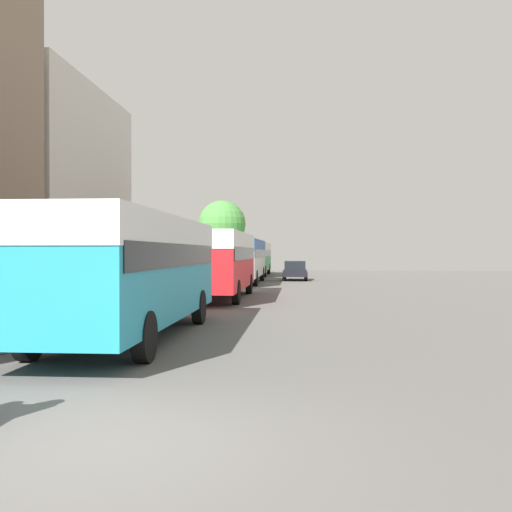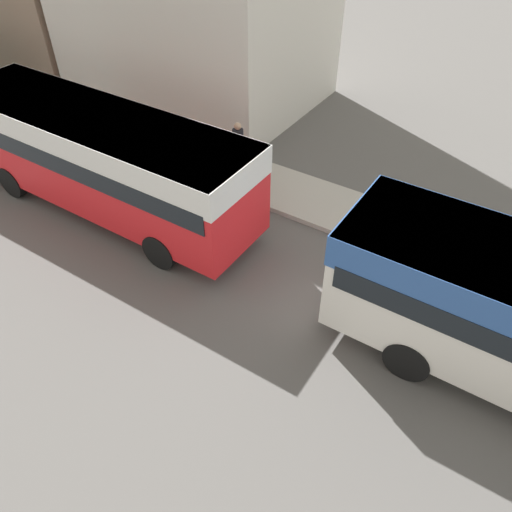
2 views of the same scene
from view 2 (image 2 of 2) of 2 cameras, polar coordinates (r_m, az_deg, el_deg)
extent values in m
cube|color=red|center=(14.88, -17.30, 10.77)|extent=(2.50, 9.63, 2.50)
cube|color=white|center=(14.48, -18.00, 13.72)|extent=(2.52, 9.67, 0.75)
cube|color=black|center=(14.73, -17.54, 11.80)|extent=(2.55, 9.24, 0.55)
cylinder|color=black|center=(14.41, -4.87, 5.59)|extent=(0.28, 1.00, 1.00)
cylinder|color=black|center=(13.09, -10.88, 0.55)|extent=(0.28, 1.00, 1.00)
cylinder|color=black|center=(18.20, -20.41, 11.29)|extent=(0.28, 1.00, 1.00)
cylinder|color=black|center=(17.17, -26.06, 7.64)|extent=(0.28, 1.00, 1.00)
cylinder|color=black|center=(12.60, 20.53, -3.79)|extent=(0.28, 1.00, 1.00)
cylinder|color=black|center=(10.98, 16.91, -11.24)|extent=(0.28, 1.00, 1.00)
cylinder|color=#232838|center=(16.36, -2.01, 10.79)|extent=(0.28, 0.28, 0.83)
cylinder|color=black|center=(15.99, -2.07, 13.14)|extent=(0.35, 0.35, 0.69)
sphere|color=tan|center=(15.77, -2.11, 14.60)|extent=(0.23, 0.23, 0.23)
camera|label=1|loc=(37.13, -52.01, 16.23)|focal=40.00mm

